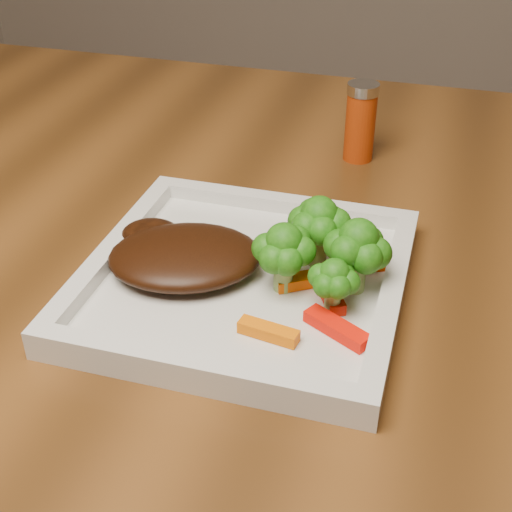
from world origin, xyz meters
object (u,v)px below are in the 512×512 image
(dining_table, at_px, (271,471))
(steak, at_px, (185,256))
(plate, at_px, (245,284))
(spice_shaker, at_px, (360,122))

(dining_table, bearing_deg, steak, -113.19)
(dining_table, distance_m, steak, 0.42)
(plate, xyz_separation_m, spice_shaker, (0.05, 0.29, 0.04))
(plate, xyz_separation_m, steak, (-0.05, -0.00, 0.02))
(dining_table, relative_size, spice_shaker, 17.39)
(dining_table, xyz_separation_m, steak, (-0.05, -0.12, 0.40))
(steak, xyz_separation_m, spice_shaker, (0.10, 0.29, 0.02))
(spice_shaker, bearing_deg, dining_table, -107.21)
(dining_table, height_order, spice_shaker, spice_shaker)
(plate, bearing_deg, spice_shaker, 79.96)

